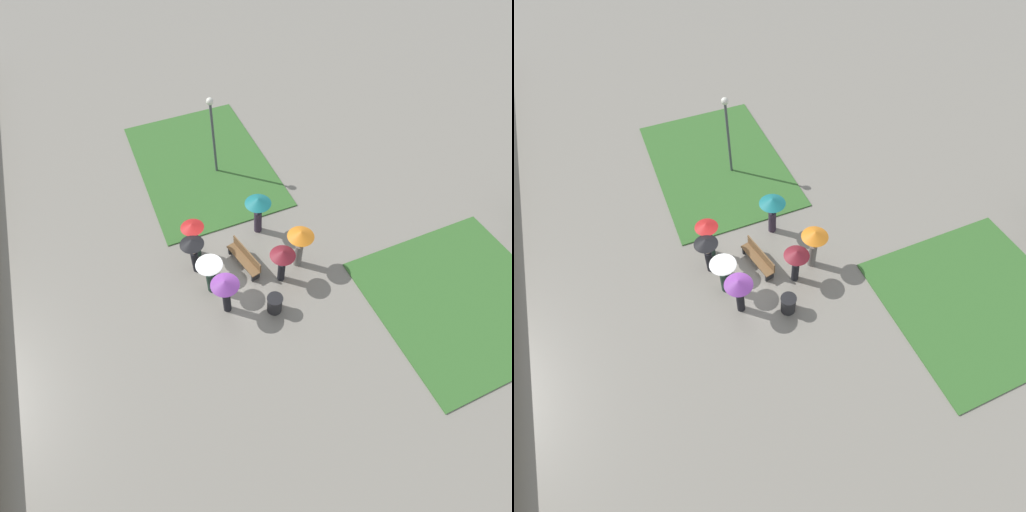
# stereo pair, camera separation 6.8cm
# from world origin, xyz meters

# --- Properties ---
(ground_plane) EXTENTS (90.00, 90.00, 0.00)m
(ground_plane) POSITION_xyz_m (0.00, 0.00, 0.00)
(ground_plane) COLOR gray
(lawn_patch_near) EXTENTS (9.01, 6.24, 0.06)m
(lawn_patch_near) POSITION_xyz_m (-6.98, 1.30, 0.03)
(lawn_patch_near) COLOR #386B2D
(lawn_patch_near) RESTS_ON ground_plane
(lawn_patch_far) EXTENTS (6.55, 6.87, 0.06)m
(lawn_patch_far) POSITION_xyz_m (4.63, 8.07, 0.03)
(lawn_patch_far) COLOR #386B2D
(lawn_patch_far) RESTS_ON ground_plane
(park_bench) EXTENTS (1.95, 0.82, 0.90)m
(park_bench) POSITION_xyz_m (-0.28, 0.89, 0.47)
(park_bench) COLOR brown
(park_bench) RESTS_ON ground_plane
(lamp_post) EXTENTS (0.32, 0.32, 4.04)m
(lamp_post) POSITION_xyz_m (-6.23, 1.78, 2.63)
(lamp_post) COLOR #474C51
(lamp_post) RESTS_ON ground_plane
(trash_bin) EXTENTS (0.61, 0.61, 0.83)m
(trash_bin) POSITION_xyz_m (2.15, 1.12, 0.42)
(trash_bin) COLOR #232326
(trash_bin) RESTS_ON ground_plane
(crowd_person_red) EXTENTS (0.93, 0.93, 1.91)m
(crowd_person_red) POSITION_xyz_m (-1.60, -0.77, 1.25)
(crowd_person_red) COLOR #1E3328
(crowd_person_red) RESTS_ON ground_plane
(crowd_person_black) EXTENTS (0.94, 0.94, 1.93)m
(crowd_person_black) POSITION_xyz_m (-0.82, -1.04, 1.42)
(crowd_person_black) COLOR black
(crowd_person_black) RESTS_ON ground_plane
(crowd_person_white) EXTENTS (1.02, 1.02, 1.89)m
(crowd_person_white) POSITION_xyz_m (0.33, -0.75, 1.28)
(crowd_person_white) COLOR #1E3328
(crowd_person_white) RESTS_ON ground_plane
(crowd_person_orange) EXTENTS (1.06, 1.06, 2.04)m
(crowd_person_orange) POSITION_xyz_m (0.52, 2.92, 1.51)
(crowd_person_orange) COLOR slate
(crowd_person_orange) RESTS_ON ground_plane
(crowd_person_purple) EXTENTS (1.05, 1.05, 1.94)m
(crowd_person_purple) POSITION_xyz_m (1.42, -0.52, 1.46)
(crowd_person_purple) COLOR black
(crowd_person_purple) RESTS_ON ground_plane
(crowd_person_maroon) EXTENTS (0.99, 0.99, 1.82)m
(crowd_person_maroon) POSITION_xyz_m (0.94, 1.96, 1.38)
(crowd_person_maroon) COLOR black
(crowd_person_maroon) RESTS_ON ground_plane
(crowd_person_teal) EXTENTS (1.11, 1.11, 1.95)m
(crowd_person_teal) POSITION_xyz_m (-1.82, 2.14, 1.46)
(crowd_person_teal) COLOR #2D2333
(crowd_person_teal) RESTS_ON ground_plane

